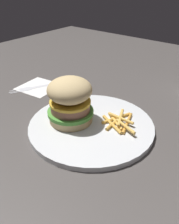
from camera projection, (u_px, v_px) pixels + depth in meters
ground_plane at (91, 128)px, 0.54m from camera, size 1.60×1.60×0.00m
plate at (89, 126)px, 0.54m from camera, size 0.28×0.28×0.01m
sandwich at (70, 100)px, 0.52m from camera, size 0.10×0.10×0.10m
fries_pile at (119, 121)px, 0.53m from camera, size 0.10×0.09×0.01m
napkin at (39, 87)px, 0.73m from camera, size 0.12×0.12×0.00m
fork at (38, 86)px, 0.73m from camera, size 0.09×0.16×0.00m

